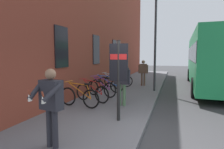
% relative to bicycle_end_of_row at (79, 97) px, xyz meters
% --- Properties ---
extents(ground, '(60.00, 60.00, 0.00)m').
position_rel_bicycle_end_of_row_xyz_m(ground, '(4.14, -3.68, -0.51)').
color(ground, '#38383A').
extents(sidewalk_pavement, '(24.00, 3.50, 0.12)m').
position_rel_bicycle_end_of_row_xyz_m(sidewalk_pavement, '(6.14, -0.93, -0.45)').
color(sidewalk_pavement, slate).
rests_on(sidewalk_pavement, ground).
extents(station_facade, '(22.00, 0.65, 8.92)m').
position_rel_bicycle_end_of_row_xyz_m(station_facade, '(7.13, 1.12, 3.94)').
color(station_facade, brown).
rests_on(station_facade, ground).
extents(bicycle_end_of_row, '(0.48, 1.76, 0.97)m').
position_rel_bicycle_end_of_row_xyz_m(bicycle_end_of_row, '(0.00, 0.00, 0.00)').
color(bicycle_end_of_row, black).
rests_on(bicycle_end_of_row, sidewalk_pavement).
extents(bicycle_nearest_sign, '(0.64, 1.72, 0.97)m').
position_rel_bicycle_end_of_row_xyz_m(bicycle_nearest_sign, '(0.92, -0.12, 0.00)').
color(bicycle_nearest_sign, black).
rests_on(bicycle_nearest_sign, sidewalk_pavement).
extents(bicycle_beside_lamp, '(0.71, 1.69, 0.97)m').
position_rel_bicycle_end_of_row_xyz_m(bicycle_beside_lamp, '(2.04, -0.11, 0.00)').
color(bicycle_beside_lamp, black).
rests_on(bicycle_beside_lamp, sidewalk_pavement).
extents(bicycle_by_door, '(0.56, 1.74, 0.97)m').
position_rel_bicycle_end_of_row_xyz_m(bicycle_by_door, '(2.99, -0.07, 0.00)').
color(bicycle_by_door, black).
rests_on(bicycle_by_door, sidewalk_pavement).
extents(bicycle_under_window, '(0.56, 1.74, 0.97)m').
position_rel_bicycle_end_of_row_xyz_m(bicycle_under_window, '(3.95, -0.01, 0.00)').
color(bicycle_under_window, black).
rests_on(bicycle_under_window, sidewalk_pavement).
extents(bicycle_mid_rack, '(0.72, 1.69, 0.97)m').
position_rel_bicycle_end_of_row_xyz_m(bicycle_mid_rack, '(4.99, -0.13, 0.00)').
color(bicycle_mid_rack, black).
rests_on(bicycle_mid_rack, sidewalk_pavement).
extents(transit_info_sign, '(0.11, 0.55, 2.40)m').
position_rel_bicycle_end_of_row_xyz_m(transit_info_sign, '(-0.99, -1.83, 1.21)').
color(transit_info_sign, black).
rests_on(transit_info_sign, sidewalk_pavement).
extents(city_bus, '(10.59, 2.94, 3.35)m').
position_rel_bicycle_end_of_row_xyz_m(city_bus, '(7.01, -5.68, 1.41)').
color(city_bus, '#1E8C4C').
rests_on(city_bus, ground).
extents(pedestrian_by_facade, '(0.25, 0.66, 1.73)m').
position_rel_bicycle_end_of_row_xyz_m(pedestrian_by_facade, '(0.70, -1.49, 0.67)').
color(pedestrian_by_facade, '#4C724C').
rests_on(pedestrian_by_facade, sidewalk_pavement).
extents(pedestrian_crossing_street, '(0.27, 0.63, 1.65)m').
position_rel_bicycle_end_of_row_xyz_m(pedestrian_crossing_street, '(6.00, -1.50, 0.62)').
color(pedestrian_crossing_street, brown).
rests_on(pedestrian_crossing_street, sidewalk_pavement).
extents(tourist_with_hotdogs, '(0.65, 0.64, 1.69)m').
position_rel_bicycle_end_of_row_xyz_m(tourist_with_hotdogs, '(-3.11, -0.97, 0.65)').
color(tourist_with_hotdogs, '#26262D').
rests_on(tourist_with_hotdogs, sidewalk_pavement).
extents(street_lamp, '(0.28, 0.28, 5.29)m').
position_rel_bicycle_end_of_row_xyz_m(street_lamp, '(4.35, -2.38, 2.74)').
color(street_lamp, '#333338').
rests_on(street_lamp, sidewalk_pavement).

